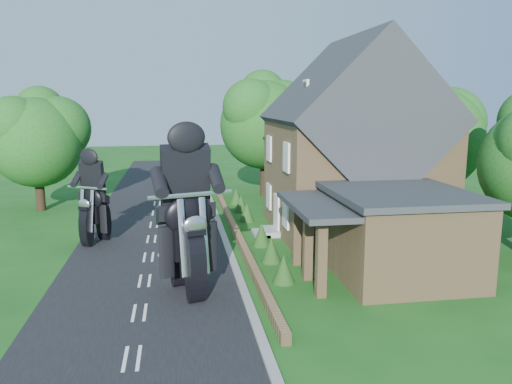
{
  "coord_description": "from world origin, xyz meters",
  "views": [
    {
      "loc": [
        1.33,
        -18.88,
        6.91
      ],
      "look_at": [
        4.9,
        3.19,
        2.8
      ],
      "focal_mm": 35.0,
      "sensor_mm": 36.0,
      "label": 1
    }
  ],
  "objects": [
    {
      "name": "ground",
      "position": [
        0.0,
        0.0,
        0.0
      ],
      "size": [
        120.0,
        120.0,
        0.0
      ],
      "primitive_type": "plane",
      "color": "#154914",
      "rests_on": "ground"
    },
    {
      "name": "road",
      "position": [
        0.0,
        0.0,
        0.01
      ],
      "size": [
        7.0,
        80.0,
        0.02
      ],
      "primitive_type": "cube",
      "color": "black",
      "rests_on": "ground"
    },
    {
      "name": "kerb",
      "position": [
        3.65,
        0.0,
        0.06
      ],
      "size": [
        0.3,
        80.0,
        0.12
      ],
      "primitive_type": "cube",
      "color": "gray",
      "rests_on": "ground"
    },
    {
      "name": "garden_wall",
      "position": [
        4.3,
        5.0,
        0.2
      ],
      "size": [
        0.3,
        22.0,
        0.4
      ],
      "primitive_type": "cube",
      "color": "olive",
      "rests_on": "ground"
    },
    {
      "name": "house",
      "position": [
        10.49,
        6.0,
        4.34
      ],
      "size": [
        9.54,
        8.64,
        10.24
      ],
      "color": "olive",
      "rests_on": "ground"
    },
    {
      "name": "annex",
      "position": [
        9.87,
        -0.8,
        1.77
      ],
      "size": [
        7.05,
        5.94,
        3.44
      ],
      "color": "olive",
      "rests_on": "ground"
    },
    {
      "name": "tree_house_right",
      "position": [
        16.65,
        8.62,
        5.19
      ],
      "size": [
        6.51,
        6.0,
        8.4
      ],
      "color": "black",
      "rests_on": "ground"
    },
    {
      "name": "tree_behind_house",
      "position": [
        14.18,
        16.14,
        6.23
      ],
      "size": [
        7.81,
        7.2,
        10.08
      ],
      "color": "black",
      "rests_on": "ground"
    },
    {
      "name": "tree_behind_left",
      "position": [
        8.16,
        17.13,
        5.73
      ],
      "size": [
        6.94,
        6.4,
        9.16
      ],
      "color": "black",
      "rests_on": "ground"
    },
    {
      "name": "tree_far_road",
      "position": [
        -6.86,
        14.11,
        4.84
      ],
      "size": [
        6.08,
        5.6,
        7.84
      ],
      "color": "black",
      "rests_on": "ground"
    },
    {
      "name": "shrub_a",
      "position": [
        5.3,
        -1.0,
        0.55
      ],
      "size": [
        0.9,
        0.9,
        1.1
      ],
      "primitive_type": "cone",
      "color": "#173B12",
      "rests_on": "ground"
    },
    {
      "name": "shrub_b",
      "position": [
        5.3,
        1.5,
        0.55
      ],
      "size": [
        0.9,
        0.9,
        1.1
      ],
      "primitive_type": "cone",
      "color": "#173B12",
      "rests_on": "ground"
    },
    {
      "name": "shrub_c",
      "position": [
        5.3,
        4.0,
        0.55
      ],
      "size": [
        0.9,
        0.9,
        1.1
      ],
      "primitive_type": "cone",
      "color": "#173B12",
      "rests_on": "ground"
    },
    {
      "name": "shrub_d",
      "position": [
        5.3,
        9.0,
        0.55
      ],
      "size": [
        0.9,
        0.9,
        1.1
      ],
      "primitive_type": "cone",
      "color": "#173B12",
      "rests_on": "ground"
    },
    {
      "name": "shrub_e",
      "position": [
        5.3,
        11.5,
        0.55
      ],
      "size": [
        0.9,
        0.9,
        1.1
      ],
      "primitive_type": "cone",
      "color": "#173B12",
      "rests_on": "ground"
    },
    {
      "name": "shrub_f",
      "position": [
        5.3,
        14.0,
        0.55
      ],
      "size": [
        0.9,
        0.9,
        1.1
      ],
      "primitive_type": "cone",
      "color": "#173B12",
      "rests_on": "ground"
    },
    {
      "name": "motorcycle_lead",
      "position": [
        1.65,
        -1.62,
        0.93
      ],
      "size": [
        1.05,
        2.06,
        1.86
      ],
      "primitive_type": null,
      "rotation": [
        0.0,
        0.0,
        3.43
      ],
      "color": "black",
      "rests_on": "ground"
    },
    {
      "name": "motorcycle_follow",
      "position": [
        -2.65,
        5.67,
        0.7
      ],
      "size": [
        1.08,
        1.5,
        1.4
      ],
      "primitive_type": null,
      "rotation": [
        0.0,
        0.0,
        2.63
      ],
      "color": "black",
      "rests_on": "ground"
    }
  ]
}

